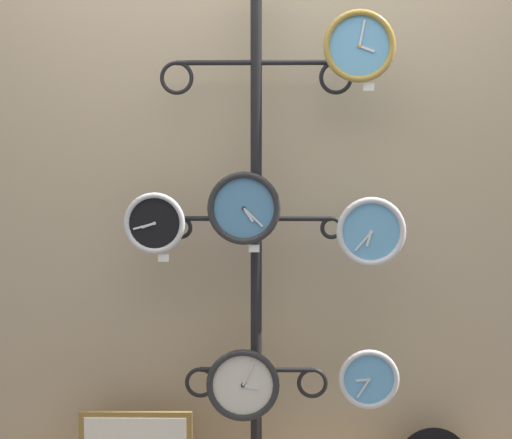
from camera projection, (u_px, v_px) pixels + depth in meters
shop_wall at (257, 160)px, 2.90m from camera, size 4.40×0.04×2.80m
display_stand at (256, 326)px, 2.79m from camera, size 0.74×0.41×2.09m
clock_top_right at (359, 46)px, 2.59m from camera, size 0.26×0.04×0.26m
clock_middle_left at (155, 223)px, 2.68m from camera, size 0.23×0.04×0.23m
clock_middle_center at (244, 208)px, 2.65m from camera, size 0.27×0.04×0.27m
clock_middle_right at (371, 232)px, 2.65m from camera, size 0.26×0.04×0.26m
clock_bottom_center at (243, 385)px, 2.69m from camera, size 0.28×0.04×0.28m
clock_bottom_right at (369, 379)px, 2.71m from camera, size 0.23×0.04×0.23m
price_tag_upper at (369, 87)px, 2.60m from camera, size 0.04×0.00×0.03m
price_tag_mid at (163, 258)px, 2.69m from camera, size 0.04×0.00×0.03m
price_tag_lower at (254, 248)px, 2.65m from camera, size 0.04×0.00×0.03m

